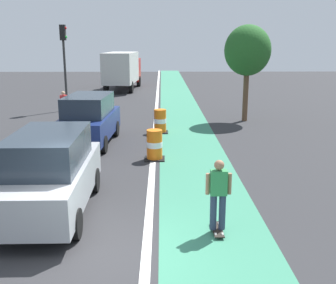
{
  "coord_description": "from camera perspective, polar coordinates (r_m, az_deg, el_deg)",
  "views": [
    {
      "loc": [
        1.22,
        -7.33,
        4.18
      ],
      "look_at": [
        1.42,
        5.07,
        1.1
      ],
      "focal_mm": 43.64,
      "sensor_mm": 36.0,
      "label": 1
    }
  ],
  "objects": [
    {
      "name": "ground_plane",
      "position": [
        8.53,
        -9.36,
        -15.62
      ],
      "size": [
        100.0,
        100.0,
        0.0
      ],
      "primitive_type": "plane",
      "color": "#2D2D30"
    },
    {
      "name": "parked_suv_nearest",
      "position": [
        10.44,
        -16.16,
        -4.16
      ],
      "size": [
        1.96,
        4.62,
        2.04
      ],
      "color": "#9EA0A5",
      "rests_on": "ground"
    },
    {
      "name": "delivery_truck_down_block",
      "position": [
        36.04,
        -6.36,
        10.17
      ],
      "size": [
        2.82,
        7.74,
        3.23
      ],
      "color": "beige",
      "rests_on": "ground"
    },
    {
      "name": "bike_lane_strip",
      "position": [
        19.81,
        2.52,
        1.78
      ],
      "size": [
        2.5,
        80.0,
        0.01
      ],
      "primitive_type": "cube",
      "color": "#387F60",
      "rests_on": "ground"
    },
    {
      "name": "parked_suv_second",
      "position": [
        17.15,
        -10.96,
        3.14
      ],
      "size": [
        2.12,
        4.7,
        2.04
      ],
      "color": "navy",
      "rests_on": "ground"
    },
    {
      "name": "street_tree_sidewalk",
      "position": [
        21.96,
        11.05,
        12.37
      ],
      "size": [
        2.4,
        2.4,
        5.0
      ],
      "color": "brown",
      "rests_on": "ground"
    },
    {
      "name": "lane_divider_stripe",
      "position": [
        19.78,
        -1.82,
        1.77
      ],
      "size": [
        0.2,
        80.0,
        0.01
      ],
      "primitive_type": "cube",
      "color": "silver",
      "rests_on": "ground"
    },
    {
      "name": "skateboarder_on_lane",
      "position": [
        9.09,
        7.04,
        -7.23
      ],
      "size": [
        0.57,
        0.8,
        1.69
      ],
      "color": "black",
      "rests_on": "ground"
    },
    {
      "name": "traffic_barrel_front",
      "position": [
        14.68,
        -1.9,
        -0.44
      ],
      "size": [
        0.73,
        0.73,
        1.09
      ],
      "color": "orange",
      "rests_on": "ground"
    },
    {
      "name": "pedestrian_crossing",
      "position": [
        22.34,
        -14.34,
        4.99
      ],
      "size": [
        0.34,
        0.2,
        1.61
      ],
      "color": "#33333D",
      "rests_on": "ground"
    },
    {
      "name": "traffic_light_corner",
      "position": [
        25.69,
        -14.31,
        12.03
      ],
      "size": [
        0.41,
        0.32,
        5.1
      ],
      "color": "#2D2D2D",
      "rests_on": "ground"
    },
    {
      "name": "traffic_barrel_mid",
      "position": [
        19.02,
        -1.11,
        2.9
      ],
      "size": [
        0.73,
        0.73,
        1.09
      ],
      "color": "orange",
      "rests_on": "ground"
    }
  ]
}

